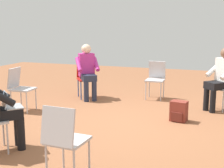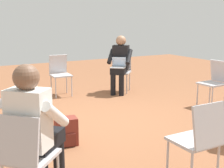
{
  "view_description": "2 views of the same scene",
  "coord_description": "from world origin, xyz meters",
  "views": [
    {
      "loc": [
        -1.55,
        4.88,
        1.67
      ],
      "look_at": [
        0.19,
        -0.01,
        0.68
      ],
      "focal_mm": 50.0,
      "sensor_mm": 36.0,
      "label": 1
    },
    {
      "loc": [
        -2.23,
        -4.07,
        1.6
      ],
      "look_at": [
        0.17,
        0.18,
        0.57
      ],
      "focal_mm": 50.0,
      "sensor_mm": 36.0,
      "label": 2
    }
  ],
  "objects": [
    {
      "name": "chair_northeast",
      "position": [
        1.31,
        1.78,
        0.5
      ],
      "size": [
        0.58,
        0.59,
        0.85
      ],
      "rotation": [
        0.0,
        0.0,
        2.39
      ],
      "color": "#B7B7BC",
      "rests_on": "ground"
    },
    {
      "name": "person_with_laptop",
      "position": [
        1.19,
        1.66,
        0.69
      ],
      "size": [
        0.63,
        0.64,
        1.24
      ],
      "rotation": [
        0.0,
        0.0,
        2.39
      ],
      "color": "black",
      "rests_on": "ground"
    },
    {
      "name": "chair_east",
      "position": [
        2.15,
        -0.13,
        0.5
      ],
      "size": [
        0.46,
        0.42,
        0.85
      ],
      "rotation": [
        0.0,
        0.0,
        1.62
      ],
      "color": "#B7B7BC",
      "rests_on": "ground"
    },
    {
      "name": "ground_plane",
      "position": [
        0.0,
        0.0,
        0.0
      ],
      "size": [
        14.0,
        14.0,
        0.0
      ],
      "primitive_type": "plane",
      "color": "brown"
    },
    {
      "name": "backpack_near_laptop_user",
      "position": [
        -0.88,
        -0.49,
        0.16
      ],
      "size": [
        0.31,
        0.28,
        0.36
      ],
      "rotation": [
        0.0,
        0.0,
        2.98
      ],
      "color": "maroon",
      "rests_on": "ground"
    },
    {
      "name": "chair_north",
      "position": [
        -0.02,
        2.09,
        0.5
      ],
      "size": [
        0.42,
        0.46,
        0.85
      ],
      "rotation": [
        0.0,
        0.0,
        -3.2
      ],
      "color": "#B7B7BC",
      "rests_on": "ground"
    },
    {
      "name": "chair_southwest",
      "position": [
        -1.66,
        -1.61,
        0.5
      ],
      "size": [
        0.58,
        0.58,
        0.85
      ],
      "rotation": [
        0.0,
        0.0,
        -0.79
      ],
      "color": "#B7B7BC",
      "rests_on": "ground"
    },
    {
      "name": "person_in_white",
      "position": [
        -1.55,
        -1.49,
        0.69
      ],
      "size": [
        0.63,
        0.63,
        1.24
      ],
      "rotation": [
        0.0,
        0.0,
        -0.79
      ],
      "color": "black",
      "rests_on": "ground"
    },
    {
      "name": "chair_south",
      "position": [
        -0.14,
        -2.05,
        0.5
      ],
      "size": [
        0.4,
        0.44,
        0.85
      ],
      "rotation": [
        0.0,
        0.0,
        -0.0
      ],
      "color": "#B7B7BC",
      "rests_on": "ground"
    }
  ]
}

